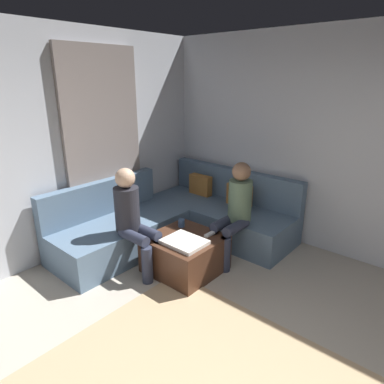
% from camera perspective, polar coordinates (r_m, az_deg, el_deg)
% --- Properties ---
extents(wall_back, '(6.00, 0.12, 2.70)m').
position_cam_1_polar(wall_back, '(4.27, 29.45, 6.01)').
color(wall_back, silver).
rests_on(wall_back, ground_plane).
extents(curtain_panel, '(0.06, 1.10, 2.50)m').
position_cam_1_polar(curtain_panel, '(4.50, -14.68, 7.09)').
color(curtain_panel, gray).
rests_on(curtain_panel, ground_plane).
extents(sectional_couch, '(2.10, 2.55, 0.87)m').
position_cam_1_polar(sectional_couch, '(4.60, -2.24, -4.75)').
color(sectional_couch, slate).
rests_on(sectional_couch, ground_plane).
extents(ottoman, '(0.76, 0.76, 0.42)m').
position_cam_1_polar(ottoman, '(3.92, -1.17, -10.40)').
color(ottoman, '#4C2D1E').
rests_on(ottoman, ground_plane).
extents(folded_blanket, '(0.44, 0.36, 0.04)m').
position_cam_1_polar(folded_blanket, '(3.67, -1.29, -8.47)').
color(folded_blanket, white).
rests_on(folded_blanket, ottoman).
extents(coffee_mug, '(0.08, 0.08, 0.10)m').
position_cam_1_polar(coffee_mug, '(4.05, -1.81, -5.27)').
color(coffee_mug, '#334C72').
rests_on(coffee_mug, ottoman).
extents(game_remote, '(0.05, 0.15, 0.02)m').
position_cam_1_polar(game_remote, '(3.86, 3.02, -7.16)').
color(game_remote, white).
rests_on(game_remote, ottoman).
extents(person_on_couch_back, '(0.30, 0.60, 1.20)m').
position_cam_1_polar(person_on_couch_back, '(4.00, 7.34, -2.80)').
color(person_on_couch_back, '#2D3347').
rests_on(person_on_couch_back, ground_plane).
extents(person_on_couch_side, '(0.60, 0.30, 1.20)m').
position_cam_1_polar(person_on_couch_side, '(3.79, -9.97, -4.21)').
color(person_on_couch_side, '#2D3347').
rests_on(person_on_couch_side, ground_plane).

